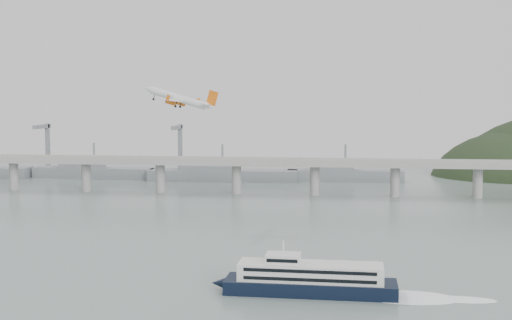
# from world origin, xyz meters

# --- Properties ---
(ground) EXTENTS (900.00, 900.00, 0.00)m
(ground) POSITION_xyz_m (0.00, 0.00, 0.00)
(ground) COLOR slate
(ground) RESTS_ON ground
(bridge) EXTENTS (800.00, 22.00, 23.90)m
(bridge) POSITION_xyz_m (-1.15, 200.00, 17.65)
(bridge) COLOR gray
(bridge) RESTS_ON ground
(distant_fleet) EXTENTS (453.00, 60.90, 40.00)m
(distant_fleet) POSITION_xyz_m (-155.36, 265.08, 6.22)
(distant_fleet) COLOR slate
(distant_fleet) RESTS_ON ground
(ferry) EXTENTS (90.38, 16.59, 17.05)m
(ferry) POSITION_xyz_m (25.98, -15.44, 4.62)
(ferry) COLOR black
(ferry) RESTS_ON ground
(airliner) EXTENTS (39.42, 36.06, 13.38)m
(airliner) POSITION_xyz_m (-42.27, 96.37, 61.44)
(airliner) COLOR silver
(airliner) RESTS_ON ground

